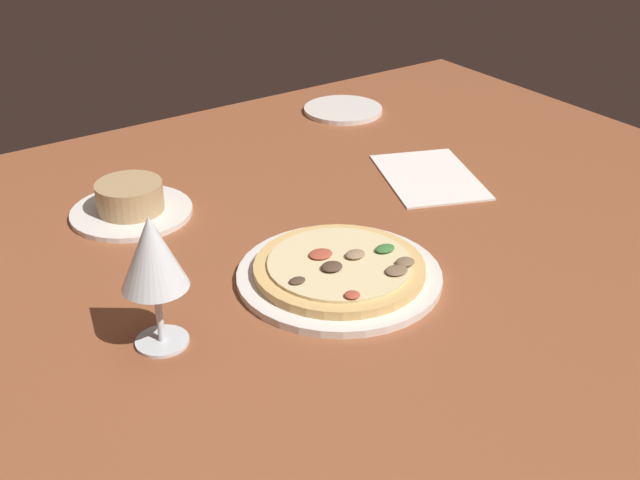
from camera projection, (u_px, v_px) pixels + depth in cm
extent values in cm
cube|color=brown|center=(302.00, 255.00, 112.68)|extent=(150.00, 110.00, 4.00)
cylinder|color=silver|center=(339.00, 276.00, 102.95)|extent=(26.06, 26.06, 1.00)
cylinder|color=tan|center=(339.00, 268.00, 102.41)|extent=(21.72, 21.72, 1.20)
cylinder|color=beige|center=(339.00, 263.00, 102.03)|extent=(18.24, 18.24, 0.40)
ellipsoid|color=#AD4733|center=(321.00, 254.00, 103.06)|extent=(3.11, 2.67, 0.53)
ellipsoid|color=brown|center=(397.00, 270.00, 99.48)|extent=(2.93, 2.43, 0.58)
ellipsoid|color=#387033|center=(385.00, 248.00, 104.17)|extent=(2.75, 2.02, 0.66)
ellipsoid|color=#4C3828|center=(332.00, 267.00, 100.11)|extent=(2.72, 2.44, 0.75)
ellipsoid|color=#937556|center=(355.00, 254.00, 102.78)|extent=(2.67, 2.18, 0.73)
ellipsoid|color=#4C3828|center=(297.00, 281.00, 97.52)|extent=(2.11, 1.58, 0.45)
ellipsoid|color=brown|center=(405.00, 262.00, 101.12)|extent=(2.46, 2.16, 0.73)
ellipsoid|color=#AD4733|center=(352.00, 295.00, 94.65)|extent=(1.86, 1.83, 0.55)
cylinder|color=silver|center=(132.00, 212.00, 118.83)|extent=(17.70, 17.70, 0.80)
cylinder|color=tan|center=(130.00, 197.00, 117.61)|extent=(9.66, 9.66, 4.24)
cylinder|color=silver|center=(162.00, 341.00, 91.16)|extent=(6.05, 6.05, 0.40)
cylinder|color=silver|center=(159.00, 313.00, 89.35)|extent=(0.80, 0.80, 7.10)
cone|color=silver|center=(152.00, 252.00, 85.59)|extent=(7.36, 7.36, 8.51)
cone|color=maroon|center=(154.00, 268.00, 86.56)|extent=(3.50, 3.50, 4.49)
cylinder|color=silver|center=(343.00, 110.00, 157.05)|extent=(15.15, 15.15, 0.90)
cube|color=white|center=(429.00, 177.00, 130.37)|extent=(20.65, 24.11, 0.30)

